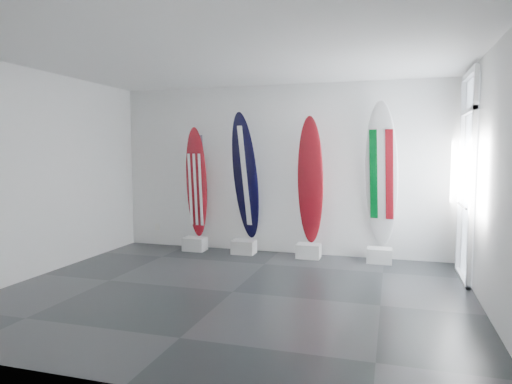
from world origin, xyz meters
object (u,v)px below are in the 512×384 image
(surfboard_navy, at_px, (245,177))
(surfboard_italy, at_px, (381,175))
(surfboard_usa, at_px, (197,182))
(surfboard_swiss, at_px, (310,180))

(surfboard_navy, relative_size, surfboard_italy, 0.95)
(surfboard_usa, bearing_deg, surfboard_italy, 11.40)
(surfboard_usa, height_order, surfboard_italy, surfboard_italy)
(surfboard_navy, height_order, surfboard_italy, surfboard_italy)
(surfboard_italy, bearing_deg, surfboard_navy, -164.02)
(surfboard_navy, xyz_separation_m, surfboard_swiss, (1.17, 0.00, -0.04))
(surfboard_swiss, xyz_separation_m, surfboard_italy, (1.17, 0.00, 0.11))
(surfboard_swiss, bearing_deg, surfboard_navy, -161.82)
(surfboard_usa, xyz_separation_m, surfboard_italy, (3.29, 0.00, 0.19))
(surfboard_navy, bearing_deg, surfboard_italy, 17.99)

